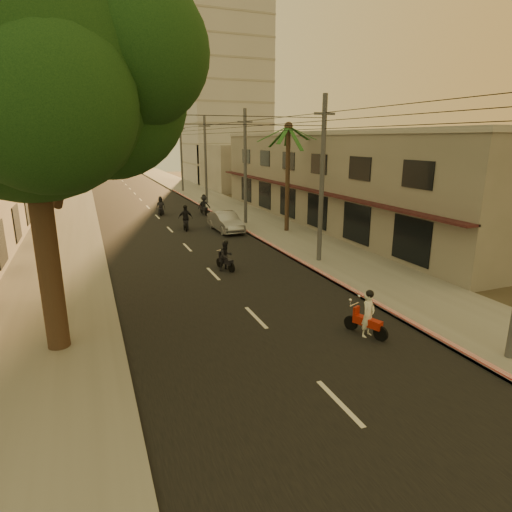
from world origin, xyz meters
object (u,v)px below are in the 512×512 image
object	(u,v)px
palm_tree	(288,133)
scooter_mid_a	(226,256)
scooter_mid_b	(185,219)
scooter_far_a	(161,206)
broadleaf_tree	(39,76)
parked_car	(226,222)
scooter_red	(368,316)
scooter_far_b	(204,205)

from	to	relation	value
palm_tree	scooter_mid_a	world-z (taller)	palm_tree
scooter_mid_b	scooter_far_a	distance (m)	7.43
broadleaf_tree	parked_car	xyz separation A→B (m)	(10.44, 15.77, -7.74)
scooter_red	scooter_far_b	distance (m)	26.49
broadleaf_tree	parked_car	world-z (taller)	broadleaf_tree
scooter_mid_b	parked_car	bearing A→B (deg)	-22.00
scooter_red	scooter_far_b	world-z (taller)	scooter_far_b
palm_tree	parked_car	world-z (taller)	palm_tree
parked_car	scooter_mid_a	bearing A→B (deg)	-109.96
broadleaf_tree	scooter_far_b	world-z (taller)	broadleaf_tree
scooter_mid_a	scooter_far_a	bearing A→B (deg)	76.01
broadleaf_tree	scooter_far_b	size ratio (longest dim) A/B	6.31
palm_tree	scooter_far_a	distance (m)	14.70
broadleaf_tree	scooter_mid_a	bearing A→B (deg)	40.17
palm_tree	scooter_mid_b	size ratio (longest dim) A/B	4.14
broadleaf_tree	scooter_red	bearing A→B (deg)	-17.46
scooter_far_b	palm_tree	bearing A→B (deg)	-71.56
palm_tree	scooter_mid_a	distance (m)	12.23
scooter_red	scooter_mid_b	distance (m)	20.50
scooter_mid_a	scooter_far_a	distance (m)	18.48
scooter_red	parked_car	distance (m)	18.83
palm_tree	scooter_red	bearing A→B (deg)	-106.28
scooter_mid_b	parked_car	distance (m)	3.13
scooter_red	scooter_mid_a	bearing A→B (deg)	81.59
scooter_far_b	parked_car	bearing A→B (deg)	-95.98
scooter_red	scooter_mid_a	xyz separation A→B (m)	(-2.23, 9.33, -0.02)
scooter_far_a	parked_car	bearing A→B (deg)	-58.35
scooter_far_b	parked_car	distance (m)	7.66
scooter_red	scooter_far_a	size ratio (longest dim) A/B	0.99
scooter_mid_a	scooter_far_a	size ratio (longest dim) A/B	0.95
palm_tree	scooter_far_b	distance (m)	12.07
scooter_red	scooter_far_b	bearing A→B (deg)	65.69
palm_tree	scooter_red	world-z (taller)	palm_tree
scooter_far_a	scooter_mid_a	bearing A→B (deg)	-77.67
scooter_mid_a	scooter_red	bearing A→B (deg)	-91.62
broadleaf_tree	scooter_mid_b	distance (m)	20.47
broadleaf_tree	parked_car	distance (m)	20.44
scooter_mid_a	parked_car	bearing A→B (deg)	57.40
scooter_far_b	broadleaf_tree	bearing A→B (deg)	-118.00
scooter_mid_a	palm_tree	bearing A→B (deg)	31.50
scooter_mid_a	scooter_mid_b	bearing A→B (deg)	73.36
scooter_red	parked_car	xyz separation A→B (m)	(0.77, 18.82, -0.04)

